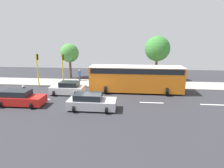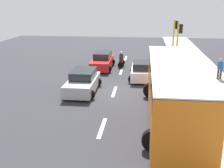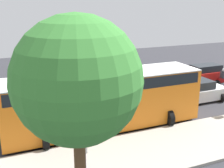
{
  "view_description": "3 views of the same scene",
  "coord_description": "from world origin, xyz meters",
  "views": [
    {
      "loc": [
        -17.25,
        -3.57,
        6.47
      ],
      "look_at": [
        0.47,
        -1.87,
        1.76
      ],
      "focal_mm": 28.19,
      "sensor_mm": 36.0,
      "label": 1
    },
    {
      "loc": [
        2.03,
        -19.26,
        6.41
      ],
      "look_at": [
        -0.01,
        -1.41,
        1.0
      ],
      "focal_mm": 45.79,
      "sensor_mm": 36.0,
      "label": 2
    },
    {
      "loc": [
        17.74,
        -9.95,
        7.06
      ],
      "look_at": [
        -0.48,
        -2.22,
        1.24
      ],
      "focal_mm": 46.75,
      "sensor_mm": 36.0,
      "label": 3
    }
  ],
  "objects": [
    {
      "name": "ground_plane",
      "position": [
        0.0,
        0.0,
        -0.05
      ],
      "size": [
        40.0,
        60.0,
        0.1
      ],
      "primitive_type": "cube",
      "color": "#2D2D33"
    },
    {
      "name": "lane_stripe_mid",
      "position": [
        0.0,
        0.0,
        0.01
      ],
      "size": [
        0.2,
        2.4,
        0.01
      ],
      "primitive_type": "cube",
      "color": "white",
      "rests_on": "ground"
    },
    {
      "name": "car_silver",
      "position": [
        -2.23,
        -0.2,
        0.71
      ],
      "size": [
        2.27,
        4.42,
        1.52
      ],
      "color": "#B7B7BC",
      "rests_on": "ground"
    },
    {
      "name": "city_bus",
      "position": [
        3.64,
        -4.45,
        1.85
      ],
      "size": [
        3.2,
        11.0,
        3.16
      ],
      "color": "orange",
      "rests_on": "ground"
    },
    {
      "name": "car_white",
      "position": [
        1.94,
        3.49,
        0.71
      ],
      "size": [
        2.22,
        3.81,
        1.52
      ],
      "color": "white",
      "rests_on": "ground"
    },
    {
      "name": "car_red",
      "position": [
        -1.89,
        6.98,
        0.71
      ],
      "size": [
        2.14,
        4.6,
        1.52
      ],
      "color": "red",
      "rests_on": "ground"
    },
    {
      "name": "street_tree_north",
      "position": [
        10.12,
        -7.78,
        4.83
      ],
      "size": [
        3.75,
        3.75,
        6.73
      ],
      "color": "brown",
      "rests_on": "ground"
    },
    {
      "name": "lane_stripe_north",
      "position": [
        0.0,
        -6.0,
        0.01
      ],
      "size": [
        0.2,
        2.4,
        0.01
      ],
      "primitive_type": "cube",
      "color": "white",
      "rests_on": "ground"
    },
    {
      "name": "motorcycle",
      "position": [
        -0.15,
        7.71,
        0.64
      ],
      "size": [
        0.6,
        1.3,
        1.53
      ],
      "color": "black",
      "rests_on": "ground"
    },
    {
      "name": "lane_stripe_south",
      "position": [
        0.0,
        6.0,
        0.01
      ],
      "size": [
        0.2,
        2.4,
        0.01
      ],
      "primitive_type": "cube",
      "color": "white",
      "rests_on": "ground"
    },
    {
      "name": "pedestrian_near_signal",
      "position": [
        7.41,
        -6.86,
        1.06
      ],
      "size": [
        0.4,
        0.24,
        1.69
      ],
      "color": "#1E1E4C",
      "rests_on": "sidewalk"
    },
    {
      "name": "sidewalk",
      "position": [
        7.0,
        0.0,
        0.07
      ],
      "size": [
        4.0,
        60.0,
        0.15
      ],
      "primitive_type": "cube",
      "color": "#9E998E",
      "rests_on": "ground"
    }
  ]
}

